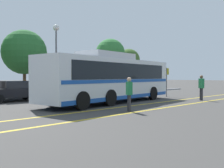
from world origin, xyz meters
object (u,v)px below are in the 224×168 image
object	(u,v)px
pedestrian_0	(129,92)
bus_stop_sign	(167,79)
tree_0	(129,60)
pedestrian_1	(201,86)
transit_bus	(112,78)
parked_car_2	(84,89)
tree_3	(24,52)
tree_2	(110,54)
street_lamp	(56,42)
parked_car_3	(136,87)
parked_car_1	(13,91)

from	to	relation	value
pedestrian_0	bus_stop_sign	distance (m)	10.29
tree_0	pedestrian_1	bearing A→B (deg)	-120.71
transit_bus	parked_car_2	world-z (taller)	transit_bus
tree_3	tree_0	bearing A→B (deg)	8.16
parked_car_2	tree_3	xyz separation A→B (m)	(-3.86, 3.50, 3.19)
parked_car_2	tree_3	world-z (taller)	tree_3
pedestrian_0	pedestrian_1	bearing A→B (deg)	-57.65
tree_2	street_lamp	bearing A→B (deg)	-161.89
parked_car_2	street_lamp	world-z (taller)	street_lamp
bus_stop_sign	street_lamp	size ratio (longest dim) A/B	0.40
transit_bus	pedestrian_1	bearing A→B (deg)	52.06
transit_bus	pedestrian_1	world-z (taller)	transit_bus
parked_car_2	parked_car_3	size ratio (longest dim) A/B	1.05
transit_bus	bus_stop_sign	world-z (taller)	transit_bus
parked_car_1	pedestrian_0	size ratio (longest dim) A/B	2.31
parked_car_3	bus_stop_sign	xyz separation A→B (m)	(-1.94, -4.99, 0.93)
transit_bus	tree_0	world-z (taller)	tree_0
tree_3	tree_2	bearing A→B (deg)	7.08
parked_car_2	street_lamp	distance (m)	4.79
parked_car_2	tree_0	size ratio (longest dim) A/B	0.89
bus_stop_sign	tree_0	xyz separation A→B (m)	(7.86, 11.25, 2.43)
bus_stop_sign	tree_0	world-z (taller)	tree_0
parked_car_1	pedestrian_0	distance (m)	9.53
street_lamp	bus_stop_sign	bearing A→B (deg)	-47.40
parked_car_1	bus_stop_sign	distance (m)	12.52
street_lamp	tree_3	distance (m)	2.89
pedestrian_1	tree_3	xyz separation A→B (m)	(-7.65, 12.57, 2.81)
street_lamp	tree_0	world-z (taller)	street_lamp
transit_bus	parked_car_2	bearing A→B (deg)	151.90
pedestrian_0	street_lamp	bearing A→B (deg)	15.68
pedestrian_1	tree_2	xyz separation A→B (m)	(4.41, 14.06, 3.52)
pedestrian_1	tree_2	size ratio (longest dim) A/B	0.29
tree_2	pedestrian_0	bearing A→B (deg)	-131.92
parked_car_1	tree_3	bearing A→B (deg)	-33.46
pedestrian_1	tree_0	xyz separation A→B (m)	(8.87, 14.93, 2.95)
tree_2	parked_car_3	bearing A→B (deg)	-105.16
transit_bus	parked_car_1	distance (m)	7.13
pedestrian_0	tree_2	world-z (taller)	tree_2
parked_car_2	pedestrian_0	xyz separation A→B (m)	(-4.68, -9.34, 0.29)
parked_car_2	transit_bus	bearing A→B (deg)	163.69
transit_bus	tree_3	size ratio (longest dim) A/B	2.04
transit_bus	tree_2	world-z (taller)	tree_2
parked_car_2	tree_3	distance (m)	6.11
street_lamp	tree_2	size ratio (longest dim) A/B	0.99
tree_2	pedestrian_1	bearing A→B (deg)	-107.40
pedestrian_0	tree_3	bearing A→B (deg)	26.82
parked_car_3	parked_car_2	bearing A→B (deg)	83.75
pedestrian_0	tree_0	size ratio (longest dim) A/B	0.31
pedestrian_0	parked_car_2	bearing A→B (deg)	3.86
parked_car_2	tree_3	size ratio (longest dim) A/B	0.85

